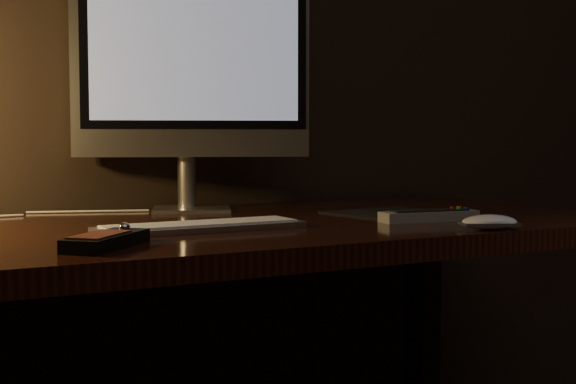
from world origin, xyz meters
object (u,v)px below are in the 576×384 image
keyboard (201,226)px  mouse (489,224)px  media_remote (106,240)px  desk (209,283)px  monitor (191,65)px  tv_remote (429,216)px

keyboard → mouse: mouse is taller
keyboard → media_remote: media_remote is taller
desk → media_remote: size_ratio=9.60×
desk → mouse: bearing=-47.5°
monitor → keyboard: size_ratio=1.46×
keyboard → monitor: bearing=69.6°
monitor → media_remote: size_ratio=3.27×
mouse → monitor: bearing=143.3°
desk → keyboard: 0.23m
monitor → keyboard: 0.48m
keyboard → tv_remote: size_ratio=1.83×
media_remote → tv_remote: size_ratio=0.81×
monitor → tv_remote: (0.33, -0.42, -0.31)m
media_remote → tv_remote: (0.66, 0.07, -0.00)m
keyboard → mouse: size_ratio=3.74×
desk → mouse: size_ratio=15.99×
desk → monitor: monitor is taller
keyboard → media_remote: size_ratio=2.25×
desk → mouse: (0.37, -0.41, 0.14)m
keyboard → media_remote: (-0.21, -0.14, 0.00)m
keyboard → tv_remote: (0.45, -0.07, 0.00)m
mouse → media_remote: media_remote is taller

